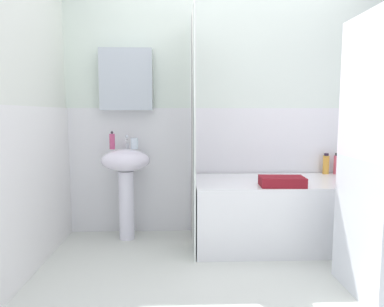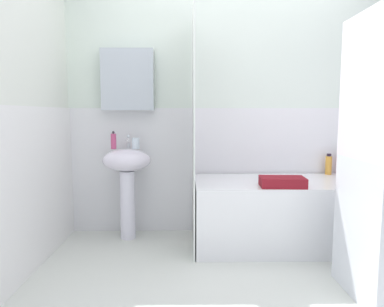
% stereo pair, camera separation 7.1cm
% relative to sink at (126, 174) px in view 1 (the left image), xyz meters
% --- Properties ---
extents(ground_plane, '(4.80, 5.60, 0.04)m').
position_rel_sink_xyz_m(ground_plane, '(0.97, -1.03, -0.63)').
color(ground_plane, silver).
extents(wall_back_tiled, '(3.60, 0.18, 2.40)m').
position_rel_sink_xyz_m(wall_back_tiled, '(0.91, 0.23, 0.53)').
color(wall_back_tiled, silver).
rests_on(wall_back_tiled, ground_plane).
extents(wall_left_tiled, '(0.07, 1.81, 2.40)m').
position_rel_sink_xyz_m(wall_left_tiled, '(-0.60, -0.69, 0.51)').
color(wall_left_tiled, silver).
rests_on(wall_left_tiled, ground_plane).
extents(sink, '(0.44, 0.34, 0.83)m').
position_rel_sink_xyz_m(sink, '(0.00, 0.00, 0.00)').
color(sink, white).
rests_on(sink, ground_plane).
extents(faucet, '(0.03, 0.12, 0.12)m').
position_rel_sink_xyz_m(faucet, '(-0.00, 0.08, 0.28)').
color(faucet, silver).
rests_on(faucet, sink).
extents(soap_dispenser, '(0.05, 0.05, 0.16)m').
position_rel_sink_xyz_m(soap_dispenser, '(-0.12, 0.02, 0.29)').
color(soap_dispenser, '#BE4673').
rests_on(soap_dispenser, sink).
extents(toothbrush_cup, '(0.07, 0.07, 0.10)m').
position_rel_sink_xyz_m(toothbrush_cup, '(0.08, 0.04, 0.27)').
color(toothbrush_cup, silver).
rests_on(toothbrush_cup, sink).
extents(bathtub, '(1.48, 0.74, 0.57)m').
position_rel_sink_xyz_m(bathtub, '(1.36, -0.18, -0.32)').
color(bathtub, white).
rests_on(bathtub, ground_plane).
extents(shower_curtain, '(0.01, 0.74, 2.00)m').
position_rel_sink_xyz_m(shower_curtain, '(0.60, -0.18, 0.39)').
color(shower_curtain, white).
rests_on(shower_curtain, ground_plane).
extents(shampoo_bottle, '(0.06, 0.06, 0.20)m').
position_rel_sink_xyz_m(shampoo_bottle, '(1.99, 0.12, 0.06)').
color(shampoo_bottle, '#CA5067').
rests_on(shampoo_bottle, bathtub).
extents(body_wash_bottle, '(0.06, 0.06, 0.20)m').
position_rel_sink_xyz_m(body_wash_bottle, '(1.89, 0.13, 0.06)').
color(body_wash_bottle, gold).
rests_on(body_wash_bottle, bathtub).
extents(towel_folded, '(0.36, 0.23, 0.08)m').
position_rel_sink_xyz_m(towel_folded, '(1.30, -0.43, 0.00)').
color(towel_folded, maroon).
rests_on(towel_folded, bathtub).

